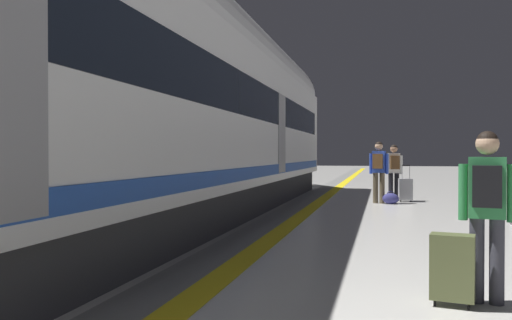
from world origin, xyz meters
The scene contains 9 objects.
safety_line_strip centered at (-0.83, 10.00, 0.00)m, with size 0.36×80.00×0.01m, color yellow.
tactile_edge_band centered at (-1.22, 10.00, 0.00)m, with size 0.74×80.00×0.01m, color slate.
high_speed_train centered at (-3.06, 7.73, 2.50)m, with size 2.94×29.89×4.97m.
passenger_near centered at (1.87, 5.19, 0.95)m, with size 0.49×0.35×1.59m.
suitcase_near centered at (1.55, 5.04, 0.35)m, with size 0.41×0.30×0.65m.
passenger_mid centered at (1.25, 15.92, 0.98)m, with size 0.51×0.36×1.64m.
suitcase_mid centered at (1.57, 15.65, 0.36)m, with size 0.41×0.28×1.06m.
passenger_far centered at (0.82, 15.02, 1.02)m, with size 0.53×0.38×1.72m.
duffel_bag_far centered at (1.15, 14.88, 0.15)m, with size 0.44×0.26×0.36m.
Camera 1 is at (0.94, -0.01, 1.39)m, focal length 37.02 mm.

